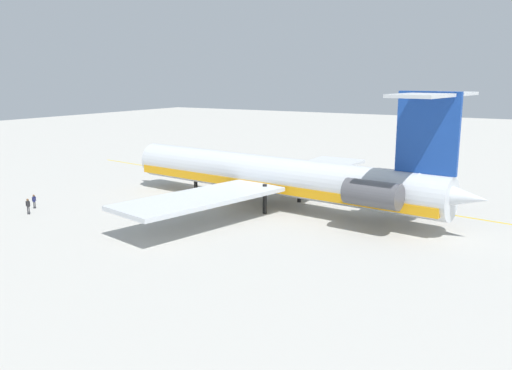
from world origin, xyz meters
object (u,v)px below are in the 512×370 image
(main_jetliner, at_px, (283,176))
(ground_crew_near_tail, at_px, (34,200))
(safety_cone_nose, at_px, (202,167))
(ground_crew_near_nose, at_px, (28,204))

(main_jetliner, distance_m, ground_crew_near_tail, 29.21)
(main_jetliner, bearing_deg, ground_crew_near_tail, 38.59)
(main_jetliner, distance_m, safety_cone_nose, 30.28)
(main_jetliner, bearing_deg, safety_cone_nose, -28.43)
(ground_crew_near_nose, xyz_separation_m, ground_crew_near_tail, (1.76, -2.10, -0.08))
(ground_crew_near_tail, height_order, safety_cone_nose, ground_crew_near_tail)
(main_jetliner, relative_size, ground_crew_near_tail, 28.11)
(ground_crew_near_tail, bearing_deg, main_jetliner, 60.75)
(safety_cone_nose, bearing_deg, ground_crew_near_tail, 89.81)
(main_jetliner, xyz_separation_m, ground_crew_near_tail, (24.70, 15.36, -2.70))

